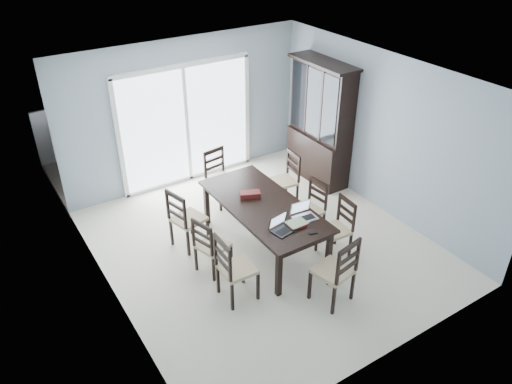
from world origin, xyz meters
The scene contains 24 objects.
floor centered at (0.00, 0.00, 0.00)m, with size 5.00×5.00×0.00m, color silver.
ceiling centered at (0.00, 0.00, 2.60)m, with size 5.00×5.00×0.00m, color white.
back_wall centered at (0.00, 2.50, 1.30)m, with size 4.50×0.02×2.60m, color #8E9EAA.
wall_left centered at (-2.25, 0.00, 1.30)m, with size 0.02×5.00×2.60m, color #8E9EAA.
wall_right centered at (2.25, 0.00, 1.30)m, with size 0.02×5.00×2.60m, color #8E9EAA.
balcony centered at (0.00, 3.50, -0.05)m, with size 4.50×2.00×0.10m, color gray.
railing centered at (0.00, 4.50, 0.55)m, with size 4.50×0.06×1.10m, color #99999E.
dining_table centered at (0.00, 0.00, 0.67)m, with size 1.00×2.20×0.75m.
china_hutch centered at (2.02, 1.25, 1.07)m, with size 0.50×1.38×2.20m.
sliding_door centered at (0.00, 2.48, 1.09)m, with size 2.52×0.05×2.18m.
chair_left_near centered at (-0.98, -0.73, 0.60)m, with size 0.45×0.43×1.13m.
chair_left_mid centered at (-0.97, -0.11, 0.54)m, with size 0.49×0.48×1.03m.
chair_left_far centered at (-1.01, 0.60, 0.60)m, with size 0.53×0.52×1.14m.
chair_right_near centered at (0.85, -0.72, 0.55)m, with size 0.42×0.41×1.03m.
chair_right_mid centered at (0.84, -0.09, 0.54)m, with size 0.44×0.43×1.03m.
chair_right_far centered at (1.01, 0.81, 0.57)m, with size 0.46×0.44×1.08m.
chair_end_near centered at (0.13, -1.53, 0.61)m, with size 0.51×0.52×1.16m.
chair_end_far centered at (0.07, 1.50, 0.58)m, with size 0.47×0.48×1.10m.
laptop_dark centered at (-0.14, -0.71, 0.80)m, with size 0.34×0.26×0.21m.
laptop_silver centered at (0.27, -0.62, 0.80)m, with size 0.33×0.25×0.22m.
book_stack centered at (0.08, -0.68, 0.77)m, with size 0.28×0.22×0.04m.
cell_phone centered at (0.15, -0.95, 0.76)m, with size 0.12×0.05×0.01m, color black.
game_box centered at (-0.06, 0.28, 0.79)m, with size 0.30×0.15×0.07m, color #4D150F.
hot_tub centered at (-0.77, 3.55, 0.48)m, with size 2.03×1.85×0.96m.
Camera 1 is at (-3.36, -5.04, 4.61)m, focal length 35.00 mm.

